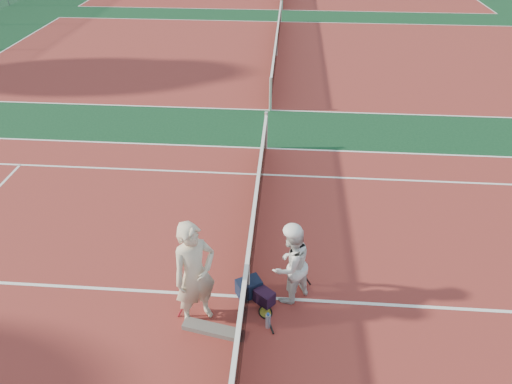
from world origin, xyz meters
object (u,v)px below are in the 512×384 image
at_px(net_main, 248,277).
at_px(racket_red, 188,304).
at_px(racket_black_held, 301,277).
at_px(racket_spare, 265,312).
at_px(sports_bag_purple, 264,297).
at_px(player_a, 195,275).
at_px(player_b, 291,265).
at_px(water_bottle, 268,321).
at_px(sports_bag_navy, 249,288).

xyz_separation_m(net_main, racket_red, (-0.98, -0.49, -0.23)).
bearing_deg(racket_black_held, racket_red, -1.77).
xyz_separation_m(racket_spare, sports_bag_purple, (-0.03, 0.24, 0.12)).
height_order(player_a, racket_red, player_a).
height_order(player_b, racket_spare, player_b).
bearing_deg(racket_red, net_main, 14.59).
height_order(racket_spare, sports_bag_purple, sports_bag_purple).
bearing_deg(water_bottle, racket_red, 173.94).
bearing_deg(sports_bag_navy, player_a, -144.55).
relative_size(net_main, sports_bag_navy, 25.66).
relative_size(net_main, player_b, 6.96).
xyz_separation_m(racket_black_held, sports_bag_navy, (-0.92, -0.23, -0.10)).
bearing_deg(sports_bag_navy, player_b, -0.08).
xyz_separation_m(player_a, sports_bag_navy, (0.81, 0.58, -0.84)).
height_order(racket_red, sports_bag_purple, racket_red).
xyz_separation_m(player_a, sports_bag_purple, (1.10, 0.40, -0.87)).
xyz_separation_m(net_main, racket_spare, (0.33, -0.34, -0.49)).
bearing_deg(player_b, racket_black_held, -174.99).
bearing_deg(net_main, racket_spare, -46.08).
relative_size(player_a, sports_bag_navy, 4.72).
relative_size(racket_black_held, sports_bag_purple, 1.61).
bearing_deg(racket_red, sports_bag_navy, 17.72).
height_order(player_b, water_bottle, player_b).
relative_size(racket_black_held, sports_bag_navy, 1.28).
xyz_separation_m(sports_bag_navy, water_bottle, (0.38, -0.71, -0.02)).
distance_m(sports_bag_navy, sports_bag_purple, 0.34).
relative_size(player_a, racket_black_held, 3.68).
height_order(player_b, sports_bag_purple, player_b).
height_order(player_a, sports_bag_navy, player_a).
distance_m(racket_black_held, sports_bag_purple, 0.76).
xyz_separation_m(player_a, water_bottle, (1.19, -0.13, -0.86)).
xyz_separation_m(player_b, sports_bag_purple, (-0.43, -0.17, -0.65)).
distance_m(player_a, racket_black_held, 2.05).
distance_m(player_b, racket_black_held, 0.60).
bearing_deg(racket_red, racket_spare, -5.38).
bearing_deg(racket_spare, sports_bag_purple, -11.23).
bearing_deg(player_a, net_main, -7.07).
bearing_deg(water_bottle, racket_spare, 101.07).
distance_m(racket_spare, sports_bag_navy, 0.54).
distance_m(racket_red, racket_black_held, 2.06).
relative_size(player_a, water_bottle, 6.72).
height_order(player_a, racket_black_held, player_a).
xyz_separation_m(player_a, racket_black_held, (1.73, 0.81, -0.73)).
distance_m(racket_red, water_bottle, 1.38).
bearing_deg(racket_spare, racket_red, 77.03).
bearing_deg(player_b, racket_spare, 1.08).
height_order(racket_red, sports_bag_navy, racket_red).
height_order(racket_red, water_bottle, racket_red).
xyz_separation_m(net_main, player_b, (0.73, 0.07, 0.28)).
height_order(net_main, water_bottle, net_main).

